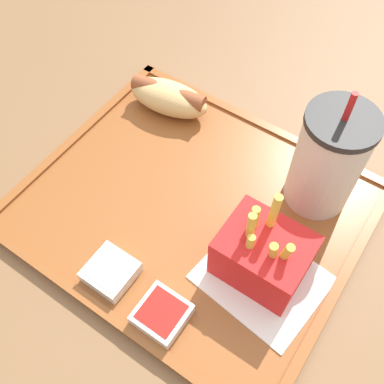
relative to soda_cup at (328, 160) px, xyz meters
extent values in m
plane|color=gray|center=(-0.07, -0.10, -0.85)|extent=(8.00, 8.00, 0.00)
cube|color=brown|center=(-0.07, -0.10, -0.46)|extent=(1.29, 1.19, 0.77)
cube|color=brown|center=(-0.12, -0.10, -0.07)|extent=(0.40, 0.34, 0.01)
cube|color=brown|center=(-0.12, -0.27, -0.07)|extent=(0.40, 0.01, 0.00)
cube|color=brown|center=(-0.12, 0.06, -0.07)|extent=(0.40, 0.01, 0.00)
cube|color=brown|center=(-0.31, -0.10, -0.07)|extent=(0.01, 0.34, 0.00)
cube|color=brown|center=(0.08, -0.10, -0.07)|extent=(0.01, 0.34, 0.00)
cube|color=white|center=(0.00, -0.14, -0.07)|extent=(0.14, 0.13, 0.00)
cylinder|color=silver|center=(0.00, 0.00, 0.00)|extent=(0.08, 0.08, 0.13)
cylinder|color=#262626|center=(0.00, 0.00, 0.06)|extent=(0.08, 0.08, 0.01)
cylinder|color=red|center=(0.00, 0.00, 0.09)|extent=(0.01, 0.01, 0.03)
ellipsoid|color=#DBB270|center=(-0.24, 0.02, -0.05)|extent=(0.12, 0.07, 0.04)
cylinder|color=brown|center=(-0.24, 0.02, -0.04)|extent=(0.11, 0.04, 0.02)
cube|color=red|center=(-0.01, -0.13, -0.04)|extent=(0.09, 0.08, 0.07)
cylinder|color=gold|center=(0.01, -0.14, -0.01)|extent=(0.01, 0.02, 0.06)
cylinder|color=gold|center=(0.01, -0.13, -0.01)|extent=(0.02, 0.01, 0.06)
cylinder|color=gold|center=(-0.03, -0.13, 0.00)|extent=(0.02, 0.02, 0.07)
cylinder|color=gold|center=(-0.02, -0.14, -0.02)|extent=(0.01, 0.02, 0.06)
cylinder|color=gold|center=(-0.01, -0.11, 0.00)|extent=(0.01, 0.01, 0.09)
cylinder|color=gold|center=(-0.03, -0.12, -0.01)|extent=(0.02, 0.02, 0.07)
cube|color=silver|center=(-0.14, -0.23, -0.06)|extent=(0.05, 0.05, 0.02)
cube|color=white|center=(-0.14, -0.23, -0.05)|extent=(0.04, 0.04, 0.00)
cube|color=silver|center=(-0.06, -0.24, -0.06)|extent=(0.05, 0.05, 0.02)
cube|color=#B21914|center=(-0.06, -0.24, -0.05)|extent=(0.04, 0.04, 0.00)
camera|label=1|loc=(0.05, -0.35, 0.41)|focal=42.00mm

